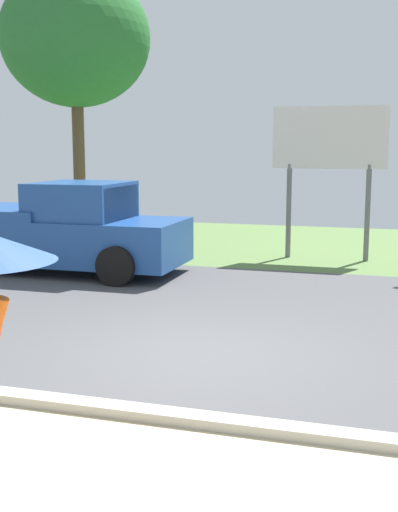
# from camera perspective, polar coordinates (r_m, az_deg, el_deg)

# --- Properties ---
(ground_plane) EXTENTS (40.00, 22.00, 0.20)m
(ground_plane) POSITION_cam_1_polar(r_m,az_deg,el_deg) (11.18, 4.05, -4.29)
(ground_plane) COLOR #4C4C4F
(pickup_truck) EXTENTS (5.20, 2.28, 1.88)m
(pickup_truck) POSITION_cam_1_polar(r_m,az_deg,el_deg) (14.07, -11.76, 2.18)
(pickup_truck) COLOR #1E478C
(pickup_truck) RESTS_ON ground_plane
(roadside_billboard) EXTENTS (2.60, 0.12, 3.50)m
(roadside_billboard) POSITION_cam_1_polar(r_m,az_deg,el_deg) (15.49, 11.21, 9.08)
(roadside_billboard) COLOR slate
(roadside_billboard) RESTS_ON ground_plane
(tree_left_far) EXTENTS (4.41, 4.41, 7.76)m
(tree_left_far) POSITION_cam_1_polar(r_m,az_deg,el_deg) (20.74, -10.63, 17.97)
(tree_left_far) COLOR brown
(tree_left_far) RESTS_ON ground_plane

